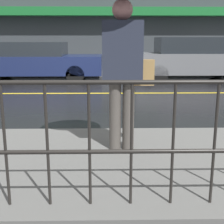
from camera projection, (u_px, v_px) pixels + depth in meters
ground_plane at (83, 93)px, 8.56m from camera, size 80.00×80.00×0.00m
sidewalk_near at (51, 164)px, 3.56m from camera, size 28.00×2.49×0.12m
sidewalk_far at (91, 73)px, 13.23m from camera, size 28.00×1.87×0.12m
lane_marking at (83, 93)px, 8.56m from camera, size 25.20×0.12×0.01m
building_storefront at (91, 7)px, 13.62m from camera, size 28.00×0.85×5.71m
railing_foreground at (25, 130)px, 2.44m from camera, size 12.00×0.04×1.03m
pedestrian at (123, 8)px, 3.51m from camera, size 1.02×1.02×2.18m
car_navy at (35, 61)px, 11.02m from camera, size 4.61×1.87×1.35m
car_grey at (190, 59)px, 11.11m from camera, size 4.04×1.72×1.52m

